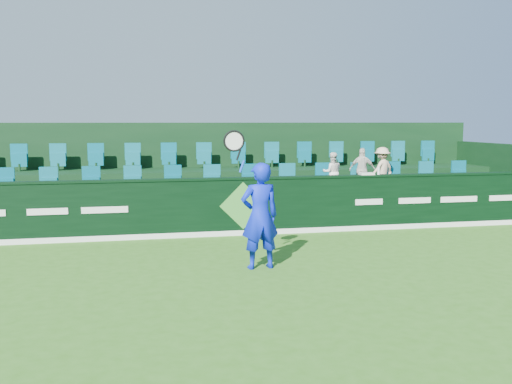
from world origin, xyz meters
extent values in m
plane|color=#326A19|center=(0.00, 0.00, 0.00)|extent=(60.00, 60.00, 0.00)
cube|color=black|center=(0.00, 4.00, 0.65)|extent=(16.00, 0.20, 1.30)
cube|color=black|center=(0.00, 4.00, 1.32)|extent=(16.00, 0.24, 0.05)
cube|color=white|center=(0.00, 3.89, 0.06)|extent=(16.00, 0.02, 0.12)
cube|color=#3F8E33|center=(0.00, 3.88, 0.70)|extent=(1.10, 0.02, 1.10)
cube|color=white|center=(-4.30, 3.89, 0.70)|extent=(0.85, 0.01, 0.14)
cube|color=white|center=(-3.10, 3.89, 0.70)|extent=(1.00, 0.01, 0.14)
cube|color=white|center=(3.10, 3.89, 0.70)|extent=(0.70, 0.01, 0.14)
cube|color=white|center=(4.30, 3.89, 0.70)|extent=(0.85, 0.01, 0.14)
cube|color=white|center=(5.50, 3.89, 0.70)|extent=(1.00, 0.01, 0.14)
cube|color=white|center=(6.70, 3.89, 0.70)|extent=(0.70, 0.01, 0.14)
cube|color=black|center=(0.00, 5.10, 0.40)|extent=(16.00, 2.00, 0.80)
cube|color=black|center=(0.00, 7.00, 0.65)|extent=(16.00, 1.80, 1.30)
cube|color=black|center=(0.00, 8.00, 1.30)|extent=(16.00, 0.20, 2.60)
cube|color=black|center=(7.90, 6.00, 1.00)|extent=(0.20, 4.00, 2.00)
cube|color=#0D606E|center=(0.00, 5.50, 1.10)|extent=(13.50, 0.50, 0.60)
cube|color=#0D606E|center=(0.00, 7.30, 1.60)|extent=(13.50, 0.50, 0.60)
imported|color=#0C20D2|center=(-0.24, 0.91, 0.96)|extent=(0.74, 0.53, 1.91)
cylinder|color=#143FBF|center=(-0.58, 0.81, 1.86)|extent=(0.12, 0.04, 0.22)
cylinder|color=black|center=(-0.64, 0.81, 2.06)|extent=(0.10, 0.03, 0.20)
torus|color=black|center=(-0.72, 0.81, 2.30)|extent=(0.48, 0.04, 0.48)
cylinder|color=silver|center=(-0.72, 0.81, 2.30)|extent=(0.40, 0.01, 0.40)
imported|color=white|center=(2.58, 5.12, 1.32)|extent=(0.56, 0.46, 1.04)
imported|color=beige|center=(3.41, 5.12, 1.37)|extent=(0.73, 0.50, 1.15)
imported|color=beige|center=(3.96, 5.12, 1.38)|extent=(0.86, 0.70, 1.16)
cube|color=silver|center=(3.07, 4.00, 1.38)|extent=(0.34, 0.22, 0.05)
cylinder|color=white|center=(3.38, 4.00, 1.44)|extent=(0.06, 0.06, 0.19)
camera|label=1|loc=(-2.33, -8.93, 2.64)|focal=40.00mm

